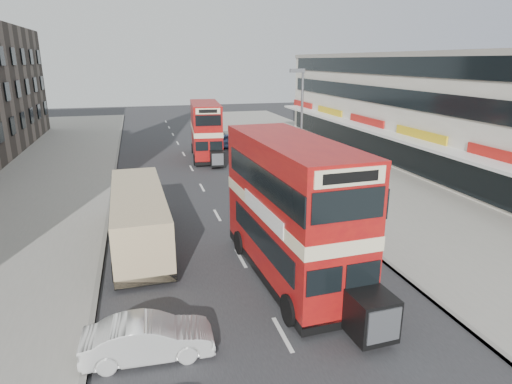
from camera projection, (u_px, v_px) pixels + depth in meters
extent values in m
plane|color=#28282B|center=(305.00, 375.00, 12.61)|extent=(160.00, 160.00, 0.00)
cube|color=#28282B|center=(202.00, 188.00, 31.09)|extent=(12.00, 90.00, 0.01)
cube|color=gray|center=(356.00, 175.00, 34.07)|extent=(12.00, 90.00, 0.15)
cube|color=gray|center=(15.00, 200.00, 28.07)|extent=(12.00, 90.00, 0.15)
cube|color=gray|center=(112.00, 193.00, 29.55)|extent=(0.20, 90.00, 0.16)
cube|color=gray|center=(284.00, 181.00, 32.60)|extent=(0.20, 90.00, 0.16)
cube|color=beige|center=(435.00, 112.00, 36.65)|extent=(8.00, 46.00, 9.00)
cube|color=black|center=(389.00, 149.00, 36.47)|extent=(0.10, 44.00, 2.40)
cube|color=gray|center=(442.00, 54.00, 35.32)|extent=(8.20, 46.20, 0.40)
cube|color=white|center=(381.00, 132.00, 35.85)|extent=(1.80, 44.00, 0.20)
cylinder|color=slate|center=(301.00, 132.00, 29.74)|extent=(0.16, 0.16, 8.00)
cube|color=slate|center=(297.00, 71.00, 28.49)|extent=(1.00, 0.20, 0.25)
cube|color=black|center=(289.00, 267.00, 18.31)|extent=(3.24, 8.91, 0.38)
cube|color=maroon|center=(290.00, 238.00, 17.93)|extent=(3.22, 8.91, 2.41)
cube|color=#F6E8B8|center=(291.00, 206.00, 17.53)|extent=(3.26, 8.95, 0.49)
cube|color=maroon|center=(291.00, 174.00, 17.15)|extent=(3.22, 8.91, 2.30)
cube|color=maroon|center=(292.00, 143.00, 16.80)|extent=(3.24, 8.93, 0.27)
cube|color=black|center=(371.00, 316.00, 13.75)|extent=(1.39, 1.39, 1.43)
cube|color=black|center=(207.00, 154.00, 40.49)|extent=(3.10, 7.83, 0.33)
cube|color=maroon|center=(206.00, 142.00, 40.16)|extent=(3.08, 7.83, 2.10)
cube|color=#F6E8B8|center=(206.00, 129.00, 39.82)|extent=(3.12, 7.88, 0.43)
cube|color=maroon|center=(205.00, 116.00, 39.49)|extent=(3.08, 7.83, 2.01)
cube|color=maroon|center=(205.00, 104.00, 39.18)|extent=(3.10, 7.85, 0.24)
cube|color=black|center=(217.00, 158.00, 36.29)|extent=(1.24, 1.25, 1.24)
cube|color=black|center=(141.00, 237.00, 21.44)|extent=(2.65, 9.57, 0.38)
cube|color=tan|center=(139.00, 216.00, 21.13)|extent=(2.63, 9.57, 2.47)
imported|color=silver|center=(148.00, 338.00, 13.21)|extent=(3.93, 1.50, 1.28)
imported|color=#A31710|center=(273.00, 182.00, 30.23)|extent=(4.19, 1.78, 1.21)
imported|color=#B93E12|center=(271.00, 177.00, 31.88)|extent=(3.96, 2.02, 1.07)
imported|color=#5373A7|center=(227.00, 141.00, 44.85)|extent=(4.54, 2.18, 1.49)
imported|color=gray|center=(339.00, 190.00, 26.86)|extent=(0.67, 0.46, 1.82)
imported|color=gray|center=(250.00, 179.00, 31.78)|extent=(0.69, 1.62, 0.83)
imported|color=black|center=(250.00, 167.00, 31.51)|extent=(0.76, 0.53, 1.97)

